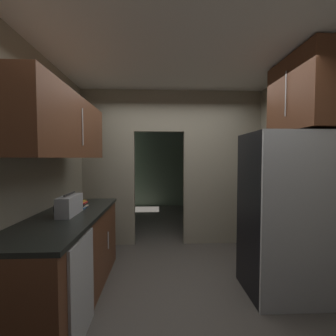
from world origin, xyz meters
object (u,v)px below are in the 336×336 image
Objects in this scene: dishwasher at (82,288)px; boombox at (69,205)px; refrigerator at (285,214)px; book_stack at (80,205)px.

dishwasher is 0.87m from boombox.
refrigerator is 2.38m from boombox.
refrigerator is 4.50× the size of boombox.
boombox is at bearing -90.90° from book_stack.
dishwasher is 1.06m from book_stack.
book_stack is (-0.30, 0.86, 0.54)m from dishwasher.
boombox is 2.27× the size of book_stack.
book_stack is (0.01, 0.32, -0.06)m from boombox.
book_stack is at bearing 172.64° from refrigerator.
boombox is at bearing 119.62° from dishwasher.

